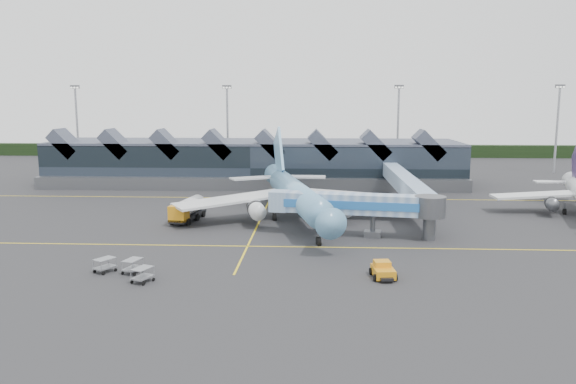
{
  "coord_description": "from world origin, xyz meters",
  "views": [
    {
      "loc": [
        8.65,
        -77.05,
        18.25
      ],
      "look_at": [
        4.53,
        4.63,
        5.0
      ],
      "focal_mm": 35.0,
      "sensor_mm": 36.0,
      "label": 1
    }
  ],
  "objects_px": {
    "main_airliner": "(295,193)",
    "pushback_tug": "(383,271)",
    "fuel_truck": "(189,208)",
    "jet_bridge": "(366,206)"
  },
  "relations": [
    {
      "from": "main_airliner",
      "to": "pushback_tug",
      "type": "bearing_deg",
      "value": -83.29
    },
    {
      "from": "jet_bridge",
      "to": "pushback_tug",
      "type": "height_order",
      "value": "jet_bridge"
    },
    {
      "from": "main_airliner",
      "to": "pushback_tug",
      "type": "relative_size",
      "value": 10.98
    },
    {
      "from": "main_airliner",
      "to": "pushback_tug",
      "type": "distance_m",
      "value": 30.82
    },
    {
      "from": "jet_bridge",
      "to": "pushback_tug",
      "type": "relative_size",
      "value": 5.99
    },
    {
      "from": "fuel_truck",
      "to": "pushback_tug",
      "type": "bearing_deg",
      "value": -36.73
    },
    {
      "from": "fuel_truck",
      "to": "pushback_tug",
      "type": "relative_size",
      "value": 2.61
    },
    {
      "from": "main_airliner",
      "to": "jet_bridge",
      "type": "relative_size",
      "value": 1.83
    },
    {
      "from": "main_airliner",
      "to": "pushback_tug",
      "type": "height_order",
      "value": "main_airliner"
    },
    {
      "from": "fuel_truck",
      "to": "pushback_tug",
      "type": "height_order",
      "value": "fuel_truck"
    }
  ]
}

